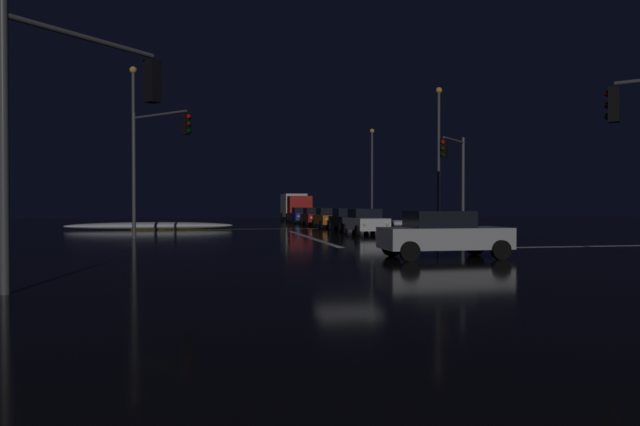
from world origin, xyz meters
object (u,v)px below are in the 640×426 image
(sedan_white, at_px, (365,222))
(traffic_signal_nw, at_px, (155,150))
(sedan_red, at_px, (314,216))
(streetlamp_left_near, at_px, (134,139))
(sedan_orange, at_px, (329,218))
(box_truck, at_px, (295,206))
(traffic_signal_sw, at_px, (79,104))
(sedan_black, at_px, (347,219))
(sedan_silver_crossing, at_px, (443,234))
(traffic_signal_ne, at_px, (455,167))
(sedan_blue, at_px, (301,215))
(streetlamp_right_near, at_px, (439,149))
(streetlamp_right_far, at_px, (372,169))

(sedan_white, relative_size, traffic_signal_nw, 0.65)
(sedan_red, xyz_separation_m, streetlamp_left_near, (-13.67, -12.97, 5.05))
(sedan_orange, height_order, traffic_signal_nw, traffic_signal_nw)
(box_truck, height_order, traffic_signal_sw, traffic_signal_sw)
(sedan_orange, xyz_separation_m, streetlamp_left_near, (-13.72, -6.91, 5.05))
(sedan_black, bearing_deg, traffic_signal_sw, -116.52)
(sedan_silver_crossing, bearing_deg, box_truck, 87.85)
(sedan_black, height_order, box_truck, box_truck)
(sedan_white, distance_m, sedan_red, 16.71)
(sedan_orange, bearing_deg, traffic_signal_ne, -70.82)
(traffic_signal_sw, distance_m, traffic_signal_ne, 23.24)
(sedan_blue, xyz_separation_m, traffic_signal_ne, (4.77, -25.06, 3.13))
(sedan_orange, bearing_deg, traffic_signal_nw, -131.77)
(sedan_black, height_order, sedan_red, same)
(sedan_white, distance_m, sedan_silver_crossing, 14.60)
(sedan_white, xyz_separation_m, streetlamp_right_near, (6.24, 3.74, 4.82))
(sedan_white, xyz_separation_m, streetlamp_left_near, (-13.68, 3.74, 5.05))
(sedan_orange, relative_size, box_truck, 0.52)
(sedan_black, relative_size, sedan_silver_crossing, 1.00)
(sedan_blue, xyz_separation_m, traffic_signal_sw, (-11.66, -41.50, 3.17))
(sedan_orange, height_order, streetlamp_right_far, streetlamp_right_far)
(box_truck, distance_m, traffic_signal_nw, 34.69)
(sedan_orange, xyz_separation_m, sedan_blue, (-0.23, 11.99, 0.00))
(sedan_red, relative_size, traffic_signal_nw, 0.65)
(sedan_white, bearing_deg, box_truck, 89.54)
(sedan_black, bearing_deg, sedan_silver_crossing, -94.69)
(sedan_black, xyz_separation_m, sedan_blue, (-0.40, 17.33, 0.00))
(traffic_signal_ne, relative_size, streetlamp_left_near, 0.56)
(sedan_silver_crossing, bearing_deg, sedan_orange, 86.69)
(sedan_black, xyz_separation_m, streetlamp_left_near, (-13.89, -1.57, 5.05))
(sedan_red, height_order, streetlamp_left_near, streetlamp_left_near)
(traffic_signal_sw, xyz_separation_m, traffic_signal_ne, (16.43, 16.43, -0.04))
(traffic_signal_ne, distance_m, traffic_signal_nw, 16.41)
(sedan_black, bearing_deg, sedan_orange, 91.85)
(sedan_black, height_order, streetlamp_right_far, streetlamp_right_far)
(traffic_signal_sw, relative_size, traffic_signal_ne, 1.00)
(sedan_white, xyz_separation_m, sedan_blue, (-0.19, 22.64, 0.00))
(sedan_red, distance_m, streetlamp_right_near, 15.18)
(streetlamp_left_near, distance_m, streetlamp_right_near, 19.93)
(sedan_orange, height_order, streetlamp_left_near, streetlamp_left_near)
(traffic_signal_ne, xyz_separation_m, streetlamp_right_near, (1.66, 6.16, 1.69))
(streetlamp_left_near, relative_size, streetlamp_right_far, 1.12)
(sedan_red, relative_size, streetlamp_right_far, 0.47)
(streetlamp_left_near, xyz_separation_m, streetlamp_right_near, (19.93, 0.00, -0.23))
(sedan_white, xyz_separation_m, streetlamp_right_far, (6.24, 19.74, 4.48))
(sedan_orange, relative_size, sedan_blue, 1.00)
(sedan_white, relative_size, streetlamp_right_near, 0.44)
(sedan_orange, height_order, sedan_silver_crossing, same)
(traffic_signal_ne, height_order, streetlamp_left_near, streetlamp_left_near)
(box_truck, height_order, traffic_signal_ne, traffic_signal_ne)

